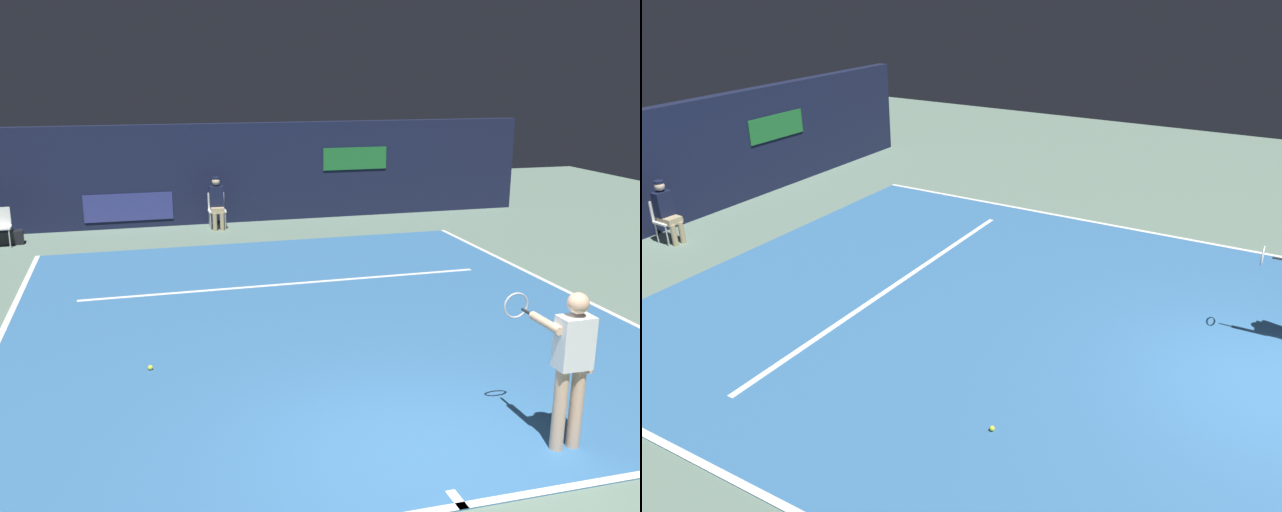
{
  "view_description": "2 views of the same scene",
  "coord_description": "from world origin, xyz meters",
  "views": [
    {
      "loc": [
        -2.72,
        -5.95,
        3.84
      ],
      "look_at": [
        0.36,
        5.27,
        0.77
      ],
      "focal_mm": 38.88,
      "sensor_mm": 36.0,
      "label": 1
    },
    {
      "loc": [
        -8.1,
        0.2,
        5.1
      ],
      "look_at": [
        0.1,
        4.88,
        0.84
      ],
      "focal_mm": 35.07,
      "sensor_mm": 36.0,
      "label": 2
    }
  ],
  "objects": [
    {
      "name": "ground_plane",
      "position": [
        0.0,
        4.34,
        0.0
      ],
      "size": [
        30.95,
        30.95,
        0.0
      ],
      "primitive_type": "plane",
      "color": "slate"
    },
    {
      "name": "court_surface",
      "position": [
        0.0,
        4.34,
        0.01
      ],
      "size": [
        9.67,
        10.67,
        0.01
      ],
      "primitive_type": "cube",
      "color": "#336699",
      "rests_on": "ground"
    },
    {
      "name": "line_baseline",
      "position": [
        0.0,
        -0.95,
        0.01
      ],
      "size": [
        9.67,
        0.1,
        0.01
      ],
      "primitive_type": "cube",
      "color": "white",
      "rests_on": "court_surface"
    },
    {
      "name": "line_sideline_left",
      "position": [
        4.78,
        4.34,
        0.01
      ],
      "size": [
        0.1,
        10.67,
        0.01
      ],
      "primitive_type": "cube",
      "color": "white",
      "rests_on": "court_surface"
    },
    {
      "name": "line_service",
      "position": [
        0.0,
        6.21,
        0.01
      ],
      "size": [
        7.54,
        0.1,
        0.01
      ],
      "primitive_type": "cube",
      "color": "white",
      "rests_on": "court_surface"
    },
    {
      "name": "line_centre_mark",
      "position": [
        0.0,
        -0.85,
        0.01
      ],
      "size": [
        0.1,
        0.3,
        0.01
      ],
      "primitive_type": "cube",
      "color": "white",
      "rests_on": "court_surface"
    },
    {
      "name": "back_wall",
      "position": [
        -0.0,
        12.23,
        1.3
      ],
      "size": [
        16.12,
        0.33,
        2.6
      ],
      "color": "#141933",
      "rests_on": "ground"
    },
    {
      "name": "tennis_player",
      "position": [
        1.51,
        -0.27,
        0.99
      ],
      "size": [
        0.62,
        0.92,
        1.73
      ],
      "color": "#DBAD89",
      "rests_on": "ground"
    },
    {
      "name": "line_judge_on_chair",
      "position": [
        -0.66,
        11.44,
        0.69
      ],
      "size": [
        0.45,
        0.54,
        1.32
      ],
      "color": "white",
      "rests_on": "ground"
    },
    {
      "name": "courtside_chair_near",
      "position": [
        -5.66,
        10.91,
        0.5
      ],
      "size": [
        0.45,
        0.42,
        0.88
      ],
      "color": "white",
      "rests_on": "ground"
    },
    {
      "name": "tennis_ball",
      "position": [
        -2.64,
        2.89,
        0.05
      ],
      "size": [
        0.07,
        0.07,
        0.07
      ],
      "primitive_type": "sphere",
      "color": "#CCE033",
      "rests_on": "court_surface"
    },
    {
      "name": "equipment_bag",
      "position": [
        -5.65,
        11.02,
        0.16
      ],
      "size": [
        0.86,
        0.37,
        0.32
      ],
      "primitive_type": "cube",
      "rotation": [
        0.0,
        0.0,
        0.06
      ],
      "color": "black",
      "rests_on": "ground"
    }
  ]
}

